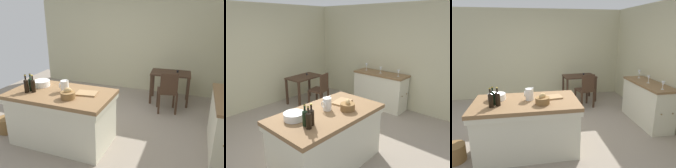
{
  "view_description": "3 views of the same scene",
  "coord_description": "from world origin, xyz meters",
  "views": [
    {
      "loc": [
        1.67,
        -3.37,
        2.24
      ],
      "look_at": [
        0.35,
        0.14,
        0.94
      ],
      "focal_mm": 36.79,
      "sensor_mm": 36.0,
      "label": 1
    },
    {
      "loc": [
        -2.37,
        -2.47,
        2.18
      ],
      "look_at": [
        0.51,
        0.12,
        1.03
      ],
      "focal_mm": 34.19,
      "sensor_mm": 36.0,
      "label": 2
    },
    {
      "loc": [
        -0.26,
        -3.56,
        2.0
      ],
      "look_at": [
        0.4,
        0.22,
        0.98
      ],
      "focal_mm": 32.34,
      "sensor_mm": 36.0,
      "label": 3
    }
  ],
  "objects": [
    {
      "name": "island_table",
      "position": [
        -0.33,
        -0.41,
        0.48
      ],
      "size": [
        1.69,
        0.95,
        0.89
      ],
      "color": "brown",
      "rests_on": "ground"
    },
    {
      "name": "wooden_chair",
      "position": [
        1.18,
        1.34,
        0.5
      ],
      "size": [
        0.48,
        0.48,
        0.91
      ],
      "color": "#3D281C",
      "rests_on": "ground"
    },
    {
      "name": "side_cabinet",
      "position": [
        2.26,
        0.24,
        0.46
      ],
      "size": [
        0.52,
        1.37,
        0.91
      ],
      "color": "brown",
      "rests_on": "ground"
    },
    {
      "name": "wash_bowl",
      "position": [
        -0.81,
        -0.26,
        0.94
      ],
      "size": [
        0.28,
        0.28,
        0.1
      ],
      "primitive_type": "cylinder",
      "color": "white",
      "rests_on": "island_table"
    },
    {
      "name": "bread_basket",
      "position": [
        -0.08,
        -0.6,
        0.95
      ],
      "size": [
        0.22,
        0.22,
        0.18
      ],
      "color": "brown",
      "rests_on": "island_table"
    },
    {
      "name": "writing_desk",
      "position": [
        1.15,
        1.94,
        0.62
      ],
      "size": [
        0.93,
        0.62,
        0.79
      ],
      "color": "#3D281C",
      "rests_on": "ground"
    },
    {
      "name": "wine_bottle_green",
      "position": [
        -0.84,
        -0.6,
        1.01
      ],
      "size": [
        0.07,
        0.07,
        0.3
      ],
      "color": "black",
      "rests_on": "island_table"
    },
    {
      "name": "pitcher",
      "position": [
        -0.28,
        -0.36,
        0.99
      ],
      "size": [
        0.17,
        0.13,
        0.23
      ],
      "color": "white",
      "rests_on": "island_table"
    },
    {
      "name": "wine_bottle_amber",
      "position": [
        -0.82,
        -0.51,
        1.01
      ],
      "size": [
        0.07,
        0.07,
        0.29
      ],
      "color": "black",
      "rests_on": "island_table"
    },
    {
      "name": "ground_plane",
      "position": [
        0.0,
        0.0,
        0.0
      ],
      "size": [
        6.76,
        6.76,
        0.0
      ],
      "primitive_type": "plane",
      "color": "gray"
    },
    {
      "name": "wine_glass_middle",
      "position": [
        2.28,
        0.7,
        1.03
      ],
      "size": [
        0.07,
        0.07,
        0.19
      ],
      "color": "white",
      "rests_on": "side_cabinet"
    },
    {
      "name": "wine_bottle_dark",
      "position": [
        -0.75,
        -0.55,
        1.01
      ],
      "size": [
        0.07,
        0.07,
        0.29
      ],
      "color": "black",
      "rests_on": "island_table"
    },
    {
      "name": "wall_back",
      "position": [
        0.0,
        2.6,
        1.3
      ],
      "size": [
        5.32,
        0.12,
        2.6
      ],
      "primitive_type": "cube",
      "color": "#B7B28E",
      "rests_on": "ground"
    },
    {
      "name": "wall_right",
      "position": [
        2.6,
        0.0,
        1.3
      ],
      "size": [
        0.12,
        5.2,
        2.6
      ],
      "primitive_type": "cube",
      "color": "#B7B28E",
      "rests_on": "ground"
    },
    {
      "name": "cutting_board",
      "position": [
        0.1,
        -0.33,
        0.9
      ],
      "size": [
        0.36,
        0.28,
        0.02
      ],
      "primitive_type": "cube",
      "rotation": [
        0.0,
        0.0,
        0.15
      ],
      "color": "#99754C",
      "rests_on": "island_table"
    },
    {
      "name": "wine_glass_far_left",
      "position": [
        2.23,
        -0.25,
        1.02
      ],
      "size": [
        0.07,
        0.07,
        0.16
      ],
      "color": "white",
      "rests_on": "side_cabinet"
    },
    {
      "name": "wine_glass_left",
      "position": [
        2.24,
        0.24,
        1.02
      ],
      "size": [
        0.07,
        0.07,
        0.16
      ],
      "color": "white",
      "rests_on": "side_cabinet"
    }
  ]
}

